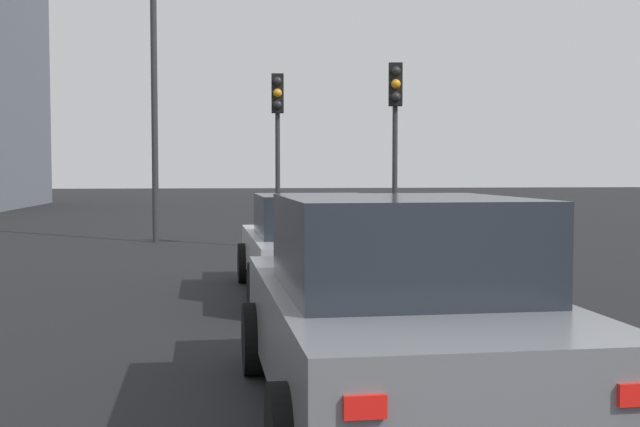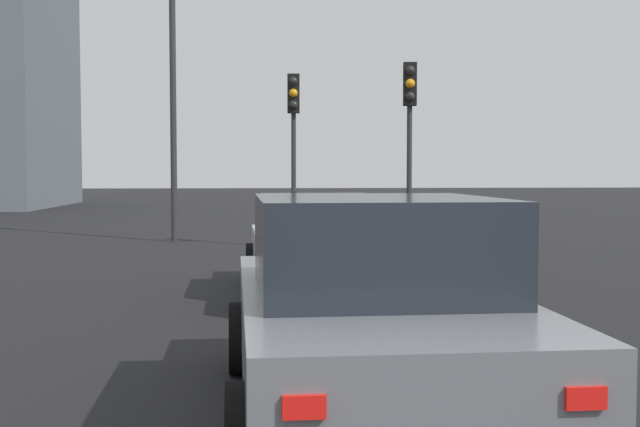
{
  "view_description": "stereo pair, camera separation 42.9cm",
  "coord_description": "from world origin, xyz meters",
  "px_view_note": "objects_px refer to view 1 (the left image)",
  "views": [
    {
      "loc": [
        -2.92,
        1.14,
        1.81
      ],
      "look_at": [
        6.9,
        -0.09,
        1.27
      ],
      "focal_mm": 44.4,
      "sensor_mm": 36.0,
      "label": 1
    },
    {
      "loc": [
        -2.97,
        0.71,
        1.81
      ],
      "look_at": [
        6.9,
        -0.09,
        1.27
      ],
      "focal_mm": 44.4,
      "sensor_mm": 36.0,
      "label": 2
    }
  ],
  "objects_px": {
    "car_grey_second": "(395,313)",
    "traffic_light_near_right": "(395,118)",
    "car_silver_lead": "(313,246)",
    "street_lamp_kerbside": "(154,69)",
    "traffic_light_near_left": "(278,123)"
  },
  "relations": [
    {
      "from": "traffic_light_near_right",
      "to": "car_grey_second",
      "type": "bearing_deg",
      "value": -4.7
    },
    {
      "from": "car_silver_lead",
      "to": "car_grey_second",
      "type": "xyz_separation_m",
      "value": [
        -5.8,
        0.07,
        0.06
      ]
    },
    {
      "from": "car_grey_second",
      "to": "traffic_light_near_right",
      "type": "distance_m",
      "value": 11.3
    },
    {
      "from": "car_silver_lead",
      "to": "traffic_light_near_left",
      "type": "xyz_separation_m",
      "value": [
        6.94,
        0.02,
        2.2
      ]
    },
    {
      "from": "car_silver_lead",
      "to": "car_grey_second",
      "type": "bearing_deg",
      "value": 177.87
    },
    {
      "from": "car_grey_second",
      "to": "street_lamp_kerbside",
      "type": "bearing_deg",
      "value": 9.69
    },
    {
      "from": "street_lamp_kerbside",
      "to": "traffic_light_near_left",
      "type": "bearing_deg",
      "value": -124.0
    },
    {
      "from": "traffic_light_near_left",
      "to": "street_lamp_kerbside",
      "type": "relative_size",
      "value": 0.55
    },
    {
      "from": "car_silver_lead",
      "to": "traffic_light_near_right",
      "type": "bearing_deg",
      "value": -26.36
    },
    {
      "from": "car_grey_second",
      "to": "traffic_light_near_left",
      "type": "xyz_separation_m",
      "value": [
        12.74,
        -0.05,
        2.14
      ]
    },
    {
      "from": "car_silver_lead",
      "to": "traffic_light_near_right",
      "type": "xyz_separation_m",
      "value": [
        5.03,
        -2.33,
        2.22
      ]
    },
    {
      "from": "car_silver_lead",
      "to": "street_lamp_kerbside",
      "type": "distance_m",
      "value": 10.1
    },
    {
      "from": "car_silver_lead",
      "to": "traffic_light_near_right",
      "type": "height_order",
      "value": "traffic_light_near_right"
    },
    {
      "from": "traffic_light_near_right",
      "to": "street_lamp_kerbside",
      "type": "distance_m",
      "value": 6.75
    },
    {
      "from": "car_silver_lead",
      "to": "traffic_light_near_right",
      "type": "distance_m",
      "value": 5.97
    }
  ]
}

